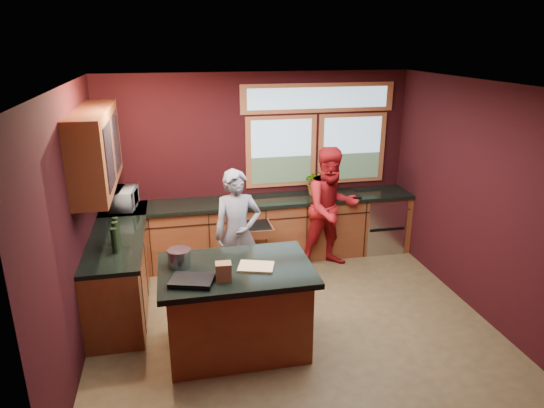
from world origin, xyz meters
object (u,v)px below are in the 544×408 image
object	(u,v)px
island	(237,308)
person_grey	(238,234)
stock_pot	(180,258)
person_red	(331,208)
cutting_board	(256,267)

from	to	relation	value
island	person_grey	size ratio (longest dim) A/B	0.94
person_grey	island	bearing A→B (deg)	-101.09
island	stock_pot	bearing A→B (deg)	164.74
person_red	island	bearing A→B (deg)	-143.28
island	stock_pot	distance (m)	0.80
cutting_board	stock_pot	size ratio (longest dim) A/B	1.46
person_grey	stock_pot	xyz separation A→B (m)	(-0.73, -1.02, 0.21)
person_grey	cutting_board	distance (m)	1.23
person_grey	cutting_board	xyz separation A→B (m)	(0.02, -1.22, 0.13)
island	person_grey	xyz separation A→B (m)	(0.18, 1.17, 0.34)
island	person_grey	world-z (taller)	person_grey
person_grey	person_red	world-z (taller)	person_red
person_red	stock_pot	distance (m)	2.63
island	cutting_board	size ratio (longest dim) A/B	4.43
person_red	cutting_board	distance (m)	2.22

